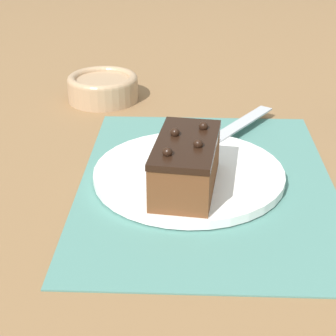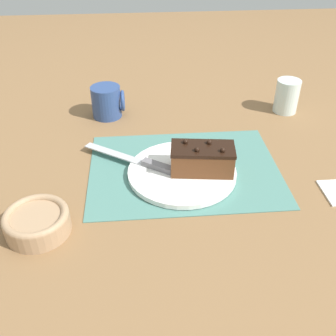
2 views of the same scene
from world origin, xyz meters
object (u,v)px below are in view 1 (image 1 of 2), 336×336
object	(u,v)px
serving_knife	(213,139)
small_bowl	(103,87)
chocolate_cake	(186,164)
cake_plate	(189,174)

from	to	relation	value
serving_knife	small_bowl	world-z (taller)	small_bowl
serving_knife	small_bowl	xyz separation A→B (m)	(-0.21, -0.20, 0.00)
chocolate_cake	serving_knife	distance (m)	0.15
cake_plate	serving_knife	bearing A→B (deg)	159.02
cake_plate	serving_knife	size ratio (longest dim) A/B	1.17
chocolate_cake	serving_knife	world-z (taller)	chocolate_cake
chocolate_cake	serving_knife	bearing A→B (deg)	164.12
chocolate_cake	serving_knife	xyz separation A→B (m)	(-0.14, 0.04, -0.03)
cake_plate	chocolate_cake	bearing A→B (deg)	-4.95
serving_knife	cake_plate	bearing A→B (deg)	-76.72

